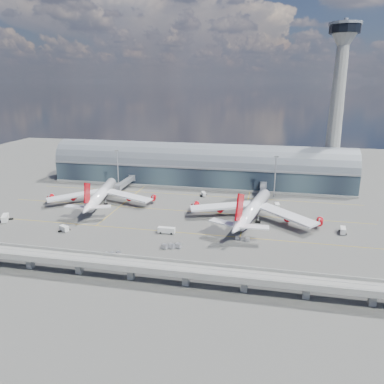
% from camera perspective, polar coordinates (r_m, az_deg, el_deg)
% --- Properties ---
extents(ground, '(500.00, 500.00, 0.00)m').
position_cam_1_polar(ground, '(185.94, -3.25, -4.84)').
color(ground, '#474744').
rests_on(ground, ground).
extents(taxi_lines, '(200.00, 80.12, 0.01)m').
position_cam_1_polar(taxi_lines, '(206.04, -1.67, -2.66)').
color(taxi_lines, gold).
rests_on(taxi_lines, ground).
extents(terminal, '(200.00, 30.00, 28.00)m').
position_cam_1_polar(terminal, '(255.58, 1.21, 3.78)').
color(terminal, '#1E2732').
rests_on(terminal, ground).
extents(control_tower, '(19.00, 19.00, 103.00)m').
position_cam_1_polar(control_tower, '(253.73, 21.16, 11.81)').
color(control_tower, gray).
rests_on(control_tower, ground).
extents(guideway, '(220.00, 8.50, 7.20)m').
position_cam_1_polar(guideway, '(136.11, -9.36, -10.97)').
color(guideway, gray).
rests_on(guideway, ground).
extents(floodlight_mast_left, '(3.00, 0.70, 25.70)m').
position_cam_1_polar(floodlight_mast_left, '(247.76, -11.25, 3.60)').
color(floodlight_mast_left, gray).
rests_on(floodlight_mast_left, ground).
extents(floodlight_mast_right, '(3.00, 0.70, 25.70)m').
position_cam_1_polar(floodlight_mast_right, '(228.63, 12.56, 2.44)').
color(floodlight_mast_right, gray).
rests_on(floodlight_mast_right, ground).
extents(airliner_left, '(62.47, 65.76, 20.12)m').
position_cam_1_polar(airliner_left, '(219.31, -13.74, -0.37)').
color(airliner_left, white).
rests_on(airliner_left, ground).
extents(airliner_right, '(67.23, 70.35, 22.42)m').
position_cam_1_polar(airliner_right, '(190.48, 9.27, -2.65)').
color(airliner_right, white).
rests_on(airliner_right, ground).
extents(jet_bridge_left, '(4.40, 28.00, 7.25)m').
position_cam_1_polar(jet_bridge_left, '(245.79, -10.00, 1.53)').
color(jet_bridge_left, gray).
rests_on(jet_bridge_left, ground).
extents(jet_bridge_right, '(4.40, 32.00, 7.25)m').
position_cam_1_polar(jet_bridge_right, '(227.06, 10.72, 0.25)').
color(jet_bridge_right, gray).
rests_on(jet_bridge_right, ground).
extents(service_truck_0, '(6.04, 8.06, 3.23)m').
position_cam_1_polar(service_truck_0, '(210.47, -26.60, -3.57)').
color(service_truck_0, silver).
rests_on(service_truck_0, ground).
extents(service_truck_1, '(5.32, 4.19, 2.81)m').
position_cam_1_polar(service_truck_1, '(185.90, -18.91, -5.29)').
color(service_truck_1, silver).
rests_on(service_truck_1, ground).
extents(service_truck_2, '(7.99, 2.56, 2.89)m').
position_cam_1_polar(service_truck_2, '(174.20, -3.91, -5.83)').
color(service_truck_2, silver).
rests_on(service_truck_2, ground).
extents(service_truck_3, '(2.96, 6.05, 2.82)m').
position_cam_1_polar(service_truck_3, '(187.27, 22.00, -5.45)').
color(service_truck_3, silver).
rests_on(service_truck_3, ground).
extents(service_truck_4, '(3.04, 5.49, 3.06)m').
position_cam_1_polar(service_truck_4, '(211.74, 12.83, -2.10)').
color(service_truck_4, silver).
rests_on(service_truck_4, ground).
extents(service_truck_5, '(3.78, 5.60, 2.53)m').
position_cam_1_polar(service_truck_5, '(229.51, 1.79, -0.30)').
color(service_truck_5, silver).
rests_on(service_truck_5, ground).
extents(cargo_train_0, '(8.66, 4.48, 1.91)m').
position_cam_1_polar(cargo_train_0, '(159.26, -3.15, -8.24)').
color(cargo_train_0, gray).
rests_on(cargo_train_0, ground).
extents(cargo_train_1, '(8.88, 4.58, 1.50)m').
position_cam_1_polar(cargo_train_1, '(156.19, -12.40, -9.24)').
color(cargo_train_1, gray).
rests_on(cargo_train_1, ground).
extents(cargo_train_2, '(6.90, 2.74, 1.51)m').
position_cam_1_polar(cargo_train_2, '(168.06, 7.70, -7.08)').
color(cargo_train_2, gray).
rests_on(cargo_train_2, ground).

